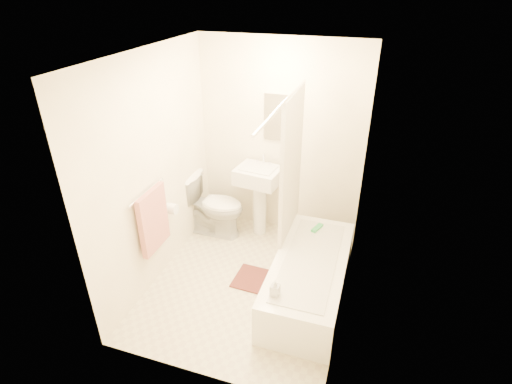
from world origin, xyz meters
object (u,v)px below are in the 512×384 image
(bathtub, at_px, (309,278))
(soap_bottle, at_px, (275,288))
(sink, at_px, (259,199))
(bath_mat, at_px, (259,280))
(toilet, at_px, (213,205))

(bathtub, relative_size, soap_bottle, 9.51)
(sink, bearing_deg, soap_bottle, -59.72)
(sink, distance_m, bath_mat, 1.06)
(toilet, distance_m, bathtub, 1.61)
(bathtub, height_order, bath_mat, bathtub)
(toilet, xyz_separation_m, soap_bottle, (1.19, -1.37, 0.14))
(toilet, bearing_deg, sink, -74.74)
(bathtub, xyz_separation_m, soap_bottle, (-0.20, -0.59, 0.31))
(sink, relative_size, bath_mat, 1.87)
(bath_mat, distance_m, soap_bottle, 0.89)
(sink, height_order, bathtub, sink)
(bathtub, bearing_deg, soap_bottle, -109.05)
(toilet, bearing_deg, bathtub, -118.85)
(bathtub, height_order, soap_bottle, soap_bottle)
(sink, xyz_separation_m, bathtub, (0.84, -0.93, -0.28))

